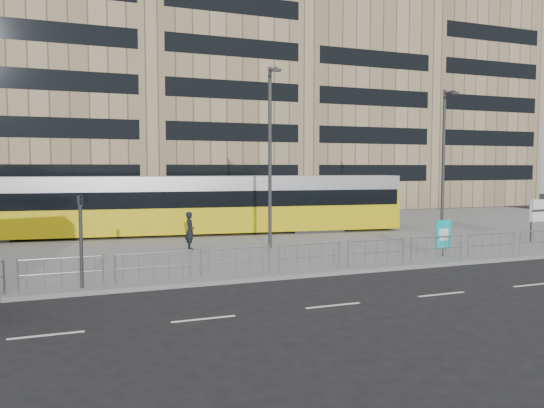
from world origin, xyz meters
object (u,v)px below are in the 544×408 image
object	(u,v)px
traffic_light_west	(81,229)
pedestrian	(190,231)
station_sign	(543,212)
tram	(160,206)
ad_panel	(443,235)
lamp_post_east	(444,157)
lamp_post_west	(270,151)

from	to	relation	value
traffic_light_west	pedestrian	bearing A→B (deg)	36.51
station_sign	tram	bearing A→B (deg)	149.01
station_sign	traffic_light_west	bearing A→B (deg)	-176.11
ad_panel	tram	bearing A→B (deg)	126.35
tram	station_sign	distance (m)	21.52
tram	traffic_light_west	xyz separation A→B (m)	(-4.62, -12.97, 0.22)
station_sign	traffic_light_west	size ratio (longest dim) A/B	0.74
pedestrian	station_sign	bearing A→B (deg)	-103.65
traffic_light_west	ad_panel	bearing A→B (deg)	-13.58
tram	ad_panel	xyz separation A→B (m)	(10.86, -12.02, -0.79)
lamp_post_east	traffic_light_west	bearing A→B (deg)	-161.24
tram	lamp_post_west	world-z (taller)	lamp_post_west
tram	ad_panel	world-z (taller)	tram
pedestrian	lamp_post_east	distance (m)	15.47
tram	pedestrian	size ratio (longest dim) A/B	16.06
tram	station_sign	size ratio (longest dim) A/B	12.98
traffic_light_west	station_sign	bearing A→B (deg)	-10.08
station_sign	ad_panel	distance (m)	8.43
pedestrian	traffic_light_west	distance (m)	8.72
lamp_post_west	lamp_post_east	bearing A→B (deg)	3.90
tram	ad_panel	distance (m)	16.21
lamp_post_east	lamp_post_west	bearing A→B (deg)	-176.10
tram	ad_panel	bearing A→B (deg)	-40.79
tram	lamp_post_east	xyz separation A→B (m)	(15.52, -6.13, 2.88)
ad_panel	lamp_post_east	xyz separation A→B (m)	(4.66, 5.88, 3.67)
traffic_light_west	lamp_post_east	xyz separation A→B (m)	(20.15, 6.84, 2.66)
tram	pedestrian	bearing A→B (deg)	-78.06
traffic_light_west	lamp_post_east	world-z (taller)	lamp_post_east
ad_panel	traffic_light_west	bearing A→B (deg)	177.78
pedestrian	tram	bearing A→B (deg)	3.51
ad_panel	lamp_post_west	world-z (taller)	lamp_post_west
traffic_light_west	lamp_post_west	bearing A→B (deg)	16.89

